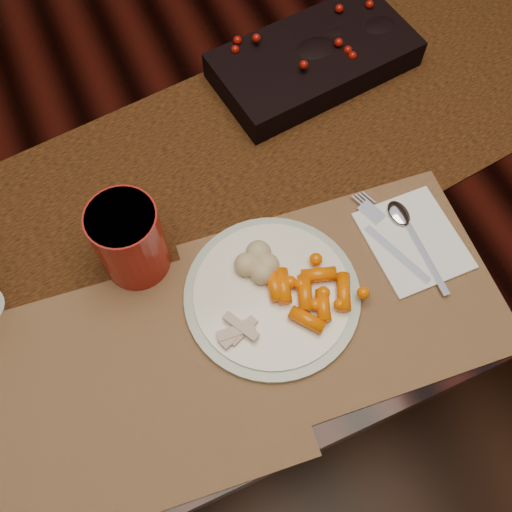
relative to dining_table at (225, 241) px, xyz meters
name	(u,v)px	position (x,y,z in m)	size (l,w,h in m)	color
floor	(232,303)	(0.00, 0.00, -0.38)	(5.00, 5.00, 0.00)	black
dining_table	(225,241)	(0.00, 0.00, 0.00)	(1.80, 1.00, 0.75)	black
table_runner	(204,184)	(-0.05, -0.09, 0.38)	(1.90, 0.39, 0.00)	#59340C
centerpiece	(315,56)	(0.20, 0.05, 0.41)	(0.32, 0.17, 0.06)	black
placemat_main	(346,295)	(0.06, -0.33, 0.38)	(0.40, 0.29, 0.00)	brown
placemat_second	(125,389)	(-0.26, -0.33, 0.38)	(0.42, 0.31, 0.00)	#8D5F46
dinner_plate	(272,295)	(-0.03, -0.30, 0.39)	(0.24, 0.24, 0.01)	white
baby_carrots	(312,297)	(0.01, -0.33, 0.40)	(0.11, 0.09, 0.02)	#F26200
mashed_potatoes	(262,260)	(-0.03, -0.26, 0.41)	(0.08, 0.07, 0.04)	beige
turkey_shreds	(248,332)	(-0.09, -0.34, 0.40)	(0.07, 0.06, 0.02)	#AB9D91
napkin	(413,240)	(0.19, -0.30, 0.38)	(0.12, 0.14, 0.00)	white
fork	(390,243)	(0.15, -0.29, 0.39)	(0.02, 0.15, 0.00)	silver
spoon	(418,244)	(0.19, -0.31, 0.39)	(0.03, 0.15, 0.00)	silver
red_cup	(130,240)	(-0.18, -0.17, 0.44)	(0.09, 0.09, 0.12)	#9E1911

